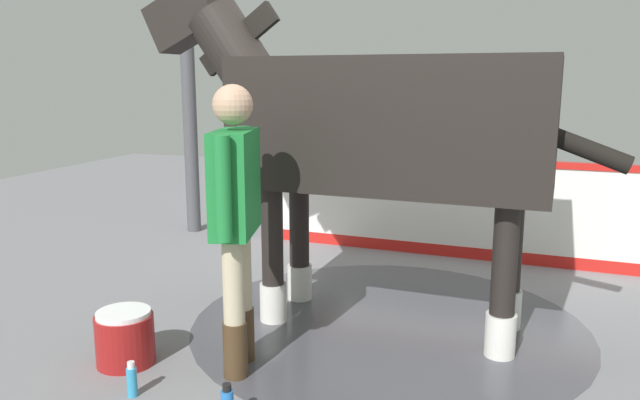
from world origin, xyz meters
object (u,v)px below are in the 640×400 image
(handler, at_px, (236,208))
(horse, at_px, (377,127))
(bottle_shampoo, at_px, (132,380))
(wash_bucket, at_px, (125,337))

(handler, bearing_deg, horse, 43.73)
(bottle_shampoo, bearing_deg, handler, -39.94)
(horse, bearing_deg, bottle_shampoo, 58.13)
(handler, bearing_deg, wash_bucket, 179.25)
(handler, distance_m, wash_bucket, 1.13)
(wash_bucket, relative_size, bottle_shampoo, 1.75)
(bottle_shampoo, bearing_deg, wash_bucket, 39.76)
(handler, xyz_separation_m, wash_bucket, (-0.17, 0.72, -0.86))
(handler, height_order, bottle_shampoo, handler)
(wash_bucket, distance_m, bottle_shampoo, 0.46)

